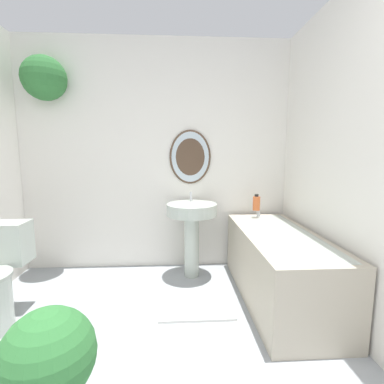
{
  "coord_description": "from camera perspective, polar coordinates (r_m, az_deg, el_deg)",
  "views": [
    {
      "loc": [
        0.21,
        -0.36,
        1.24
      ],
      "look_at": [
        0.32,
        1.61,
        0.96
      ],
      "focal_mm": 26.0,
      "sensor_mm": 36.0,
      "label": 1
    }
  ],
  "objects": [
    {
      "name": "pedestal_sink",
      "position": [
        2.77,
        -0.07,
        -6.03
      ],
      "size": [
        0.49,
        0.49,
        0.84
      ],
      "color": "#B2BCB2",
      "rests_on": "ground_plane"
    },
    {
      "name": "bathtub",
      "position": [
        2.54,
        17.39,
        -14.03
      ],
      "size": [
        0.6,
        1.44,
        0.66
      ],
      "color": "#B2A893",
      "rests_on": "ground_plane"
    },
    {
      "name": "shampoo_bottle",
      "position": [
        2.93,
        13.07,
        -2.2
      ],
      "size": [
        0.07,
        0.07,
        0.17
      ],
      "color": "#DB6633",
      "rests_on": "bathtub"
    },
    {
      "name": "potted_plant",
      "position": [
        1.64,
        -27.29,
        -28.05
      ],
      "size": [
        0.43,
        0.43,
        0.53
      ],
      "color": "#9E6042",
      "rests_on": "ground_plane"
    },
    {
      "name": "bath_mat",
      "position": [
        2.4,
        0.86,
        -22.87
      ],
      "size": [
        0.59,
        0.33,
        0.02
      ],
      "color": "silver",
      "rests_on": "ground_plane"
    },
    {
      "name": "wall_back",
      "position": [
        2.99,
        -10.29,
        9.27
      ],
      "size": [
        2.91,
        0.41,
        2.4
      ],
      "color": "silver",
      "rests_on": "ground_plane"
    },
    {
      "name": "wall_right",
      "position": [
        2.06,
        32.98,
        5.64
      ],
      "size": [
        0.06,
        2.72,
        2.4
      ],
      "color": "silver",
      "rests_on": "ground_plane"
    }
  ]
}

